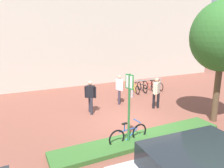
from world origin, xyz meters
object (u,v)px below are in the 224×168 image
object	(u,v)px
tree_sidewalk	(223,37)
person_shirt_blue	(156,91)
bike_at_sign	(128,135)
person_casual_tan	(119,88)
bike_rack_cluster	(146,86)
bollard_steel	(132,91)
parking_sign_post	(129,100)
person_suited_dark	(90,95)

from	to	relation	value
tree_sidewalk	person_shirt_blue	xyz separation A→B (m)	(-1.36, 2.63, -2.90)
bike_at_sign	person_casual_tan	distance (m)	4.67
bike_rack_cluster	bollard_steel	bearing A→B (deg)	-152.36
parking_sign_post	person_suited_dark	bearing A→B (deg)	91.92
person_shirt_blue	tree_sidewalk	bearing A→B (deg)	-62.65
bike_at_sign	bollard_steel	xyz separation A→B (m)	(3.21, 5.03, 0.10)
bike_rack_cluster	parking_sign_post	bearing A→B (deg)	-129.59
tree_sidewalk	bollard_steel	bearing A→B (deg)	106.55
parking_sign_post	bike_rack_cluster	xyz separation A→B (m)	(4.98, 6.02, -1.39)
bollard_steel	person_suited_dark	distance (m)	3.74
person_suited_dark	tree_sidewalk	bearing A→B (deg)	-35.58
bollard_steel	person_casual_tan	distance (m)	1.65
bollard_steel	person_suited_dark	size ratio (longest dim) A/B	0.52
person_suited_dark	bollard_steel	bearing A→B (deg)	23.81
person_suited_dark	person_casual_tan	xyz separation A→B (m)	(2.04, 0.71, 0.00)
parking_sign_post	bollard_steel	size ratio (longest dim) A/B	2.97
bike_rack_cluster	person_casual_tan	world-z (taller)	person_casual_tan
parking_sign_post	bike_rack_cluster	distance (m)	7.94
bike_at_sign	person_shirt_blue	distance (m)	4.32
parking_sign_post	person_suited_dark	distance (m)	3.71
bike_at_sign	bollard_steel	distance (m)	5.96
person_suited_dark	person_shirt_blue	size ratio (longest dim) A/B	1.00
person_shirt_blue	person_casual_tan	world-z (taller)	same
tree_sidewalk	bollard_steel	size ratio (longest dim) A/B	6.05
person_suited_dark	parking_sign_post	bearing A→B (deg)	-88.08
bike_rack_cluster	person_shirt_blue	bearing A→B (deg)	-116.32
tree_sidewalk	person_casual_tan	distance (m)	5.82
parking_sign_post	person_casual_tan	xyz separation A→B (m)	(1.92, 4.34, -0.75)
bike_at_sign	person_shirt_blue	xyz separation A→B (m)	(3.32, 2.69, 0.63)
parking_sign_post	person_shirt_blue	world-z (taller)	parking_sign_post
tree_sidewalk	bollard_steel	world-z (taller)	tree_sidewalk
bike_rack_cluster	person_shirt_blue	world-z (taller)	person_shirt_blue
bike_rack_cluster	person_suited_dark	world-z (taller)	person_suited_dark
bike_at_sign	person_suited_dark	world-z (taller)	person_suited_dark
parking_sign_post	person_casual_tan	world-z (taller)	parking_sign_post
person_shirt_blue	person_casual_tan	bearing A→B (deg)	133.28
person_casual_tan	parking_sign_post	bearing A→B (deg)	-113.86
parking_sign_post	bike_at_sign	distance (m)	1.39
tree_sidewalk	bike_rack_cluster	world-z (taller)	tree_sidewalk
tree_sidewalk	bike_rack_cluster	bearing A→B (deg)	87.67
bike_rack_cluster	person_suited_dark	xyz separation A→B (m)	(-5.10, -2.39, 0.64)
bike_at_sign	parking_sign_post	bearing A→B (deg)	-120.65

